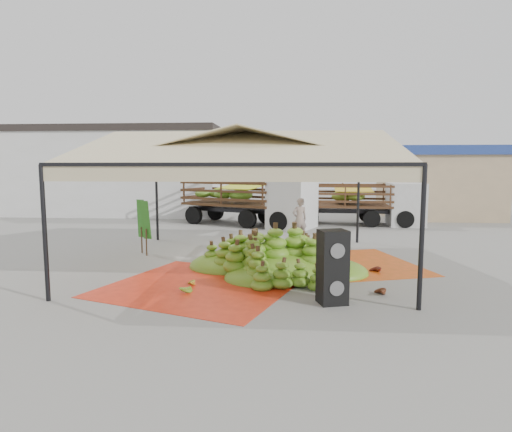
# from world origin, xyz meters

# --- Properties ---
(ground) EXTENTS (90.00, 90.00, 0.00)m
(ground) POSITION_xyz_m (0.00, 0.00, 0.00)
(ground) COLOR slate
(ground) RESTS_ON ground
(canopy_tent) EXTENTS (8.10, 8.10, 4.00)m
(canopy_tent) POSITION_xyz_m (0.00, 0.00, 3.30)
(canopy_tent) COLOR black
(canopy_tent) RESTS_ON ground
(building_white) EXTENTS (14.30, 6.30, 5.40)m
(building_white) POSITION_xyz_m (-10.00, 14.00, 2.71)
(building_white) COLOR silver
(building_white) RESTS_ON ground
(building_tan) EXTENTS (6.30, 5.30, 4.10)m
(building_tan) POSITION_xyz_m (10.00, 13.00, 2.07)
(building_tan) COLOR tan
(building_tan) RESTS_ON ground
(tarp_left) EXTENTS (5.47, 5.35, 0.01)m
(tarp_left) POSITION_xyz_m (-0.87, -2.55, 0.01)
(tarp_left) COLOR red
(tarp_left) RESTS_ON ground
(tarp_right) EXTENTS (4.76, 4.89, 0.01)m
(tarp_right) POSITION_xyz_m (3.14, 0.19, 0.01)
(tarp_right) COLOR #E04C15
(tarp_right) RESTS_ON ground
(banana_heap) EXTENTS (5.86, 5.02, 1.15)m
(banana_heap) POSITION_xyz_m (1.05, -0.80, 0.58)
(banana_heap) COLOR #40831B
(banana_heap) RESTS_ON ground
(hand_yellow_a) EXTENTS (0.47, 0.41, 0.19)m
(hand_yellow_a) POSITION_xyz_m (1.00, -1.47, 0.09)
(hand_yellow_a) COLOR gold
(hand_yellow_a) RESTS_ON ground
(hand_yellow_b) EXTENTS (0.52, 0.48, 0.19)m
(hand_yellow_b) POSITION_xyz_m (-1.19, -2.56, 0.10)
(hand_yellow_b) COLOR #B79024
(hand_yellow_b) RESTS_ON ground
(hand_red_a) EXTENTS (0.59, 0.52, 0.23)m
(hand_red_a) POSITION_xyz_m (3.36, -3.01, 0.11)
(hand_red_a) COLOR #592A14
(hand_red_a) RESTS_ON ground
(hand_red_b) EXTENTS (0.64, 0.62, 0.22)m
(hand_red_b) POSITION_xyz_m (3.70, -0.87, 0.11)
(hand_red_b) COLOR #521812
(hand_red_b) RESTS_ON ground
(hand_green) EXTENTS (0.62, 0.59, 0.22)m
(hand_green) POSITION_xyz_m (-1.17, -3.11, 0.11)
(hand_green) COLOR #4A7F1A
(hand_green) RESTS_ON ground
(hanging_bunches) EXTENTS (4.74, 0.24, 0.20)m
(hanging_bunches) POSITION_xyz_m (-0.09, -0.80, 2.62)
(hanging_bunches) COLOR #326E17
(hanging_bunches) RESTS_ON ground
(speaker_stack) EXTENTS (0.70, 0.65, 1.61)m
(speaker_stack) POSITION_xyz_m (2.25, -3.70, 0.80)
(speaker_stack) COLOR black
(speaker_stack) RESTS_ON ground
(banana_leaves) EXTENTS (0.96, 1.36, 3.70)m
(banana_leaves) POSITION_xyz_m (-3.52, 0.86, 0.00)
(banana_leaves) COLOR #26741E
(banana_leaves) RESTS_ON ground
(vendor) EXTENTS (0.74, 0.62, 1.72)m
(vendor) POSITION_xyz_m (1.75, 4.29, 0.86)
(vendor) COLOR gray
(vendor) RESTS_ON ground
(truck_left) EXTENTS (7.10, 4.90, 2.32)m
(truck_left) POSITION_xyz_m (-0.51, 8.64, 1.43)
(truck_left) COLOR #50331A
(truck_left) RESTS_ON ground
(truck_right) EXTENTS (6.37, 2.52, 2.15)m
(truck_right) POSITION_xyz_m (5.19, 9.37, 1.32)
(truck_right) COLOR #4C2C19
(truck_right) RESTS_ON ground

